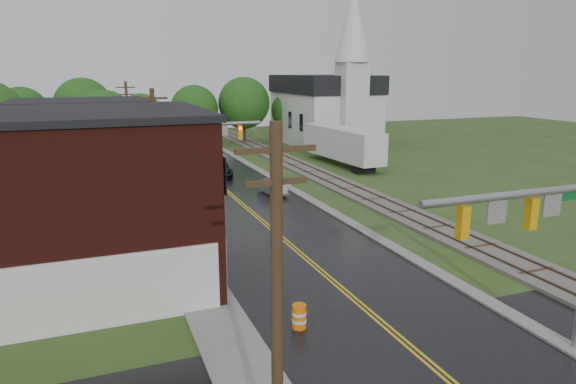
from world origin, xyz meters
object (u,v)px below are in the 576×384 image
traffic_signal_far (194,142)px  tree_left_c (50,134)px  pickup_white (199,231)px  church (328,102)px  utility_pole_c (128,125)px  suv_dark (218,169)px  traffic_signal_near (547,227)px  tree_left_e (106,123)px  sedan_silver (272,187)px  utility_pole_a (277,310)px  semi_trailer (343,143)px  utility_pole_b (156,159)px  construction_barrel (299,317)px  brick_building (49,202)px

traffic_signal_far → tree_left_c: 16.56m
pickup_white → church: bearing=49.3°
utility_pole_c → suv_dark: size_ratio=1.74×
church → traffic_signal_near: 54.32m
tree_left_e → sedan_silver: tree_left_e is taller
utility_pole_a → tree_left_c: utility_pole_a is taller
pickup_white → semi_trailer: 27.77m
utility_pole_c → traffic_signal_near: bearing=-76.3°
utility_pole_b → semi_trailer: size_ratio=0.69×
tree_left_e → construction_barrel: (5.54, -38.76, -4.31)m
construction_barrel → traffic_signal_near: bearing=-37.1°
utility_pole_c → pickup_white: size_ratio=2.22×
pickup_white → construction_barrel: bearing=-87.9°
suv_dark → traffic_signal_near: bearing=-78.2°
utility_pole_a → utility_pole_b: 22.00m
utility_pole_a → utility_pole_b: size_ratio=1.00×
utility_pole_a → utility_pole_b: same height
utility_pole_c → utility_pole_a: bearing=-90.0°
construction_barrel → utility_pole_c: bearing=95.4°
utility_pole_c → tree_left_c: 8.16m
traffic_signal_far → suv_dark: 12.33m
traffic_signal_near → utility_pole_b: bearing=117.2°
utility_pole_b → tree_left_e: utility_pole_b is taller
brick_building → tree_left_e: 31.12m
tree_left_e → construction_barrel: tree_left_e is taller
utility_pole_b → utility_pole_c: bearing=90.0°
traffic_signal_far → utility_pole_b: (-3.33, -5.00, -0.25)m
church → semi_trailer: (-5.17, -14.70, -3.46)m
suv_dark → semi_trailer: semi_trailer is taller
brick_building → tree_left_c: (-1.36, 24.90, 0.36)m
utility_pole_b → sedan_silver: size_ratio=2.46×
utility_pole_b → suv_dark: 17.95m
traffic_signal_far → tree_left_e: tree_left_e is taller
utility_pole_b → construction_barrel: 15.84m
church → tree_left_c: 36.59m
utility_pole_b → utility_pole_c: size_ratio=1.00×
church → tree_left_e: 29.91m
utility_pole_b → tree_left_c: (-7.05, 17.90, -0.21)m
church → construction_barrel: 52.38m
traffic_signal_far → utility_pole_c: size_ratio=0.82×
traffic_signal_far → utility_pole_c: (-3.33, 17.00, -0.25)m
brick_building → construction_barrel: bearing=-40.6°
church → sedan_silver: church is taller
traffic_signal_near → tree_left_c: bearing=114.6°
church → sedan_silver: (-16.76, -24.80, -5.23)m
tree_left_e → church: bearing=15.2°
semi_trailer → construction_barrel: size_ratio=12.83×
utility_pole_a → semi_trailer: utility_pole_a is taller
church → traffic_signal_far: bearing=-131.3°
tree_left_e → semi_trailer: 24.78m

